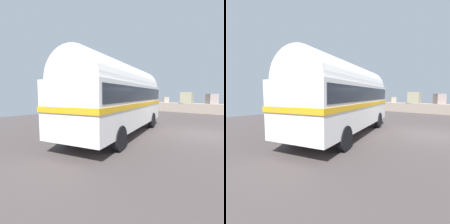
# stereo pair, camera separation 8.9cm
# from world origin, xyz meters

# --- Properties ---
(ground) EXTENTS (32.00, 26.00, 0.02)m
(ground) POSITION_xyz_m (0.00, 0.00, 0.01)
(ground) COLOR #463E3D
(vintage_coach) EXTENTS (4.58, 8.91, 3.70)m
(vintage_coach) POSITION_xyz_m (-3.24, -2.84, 2.05)
(vintage_coach) COLOR black
(vintage_coach) RESTS_ON ground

